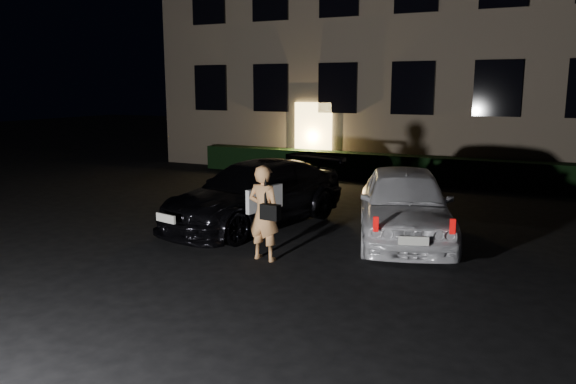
% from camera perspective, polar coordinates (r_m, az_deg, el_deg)
% --- Properties ---
extents(ground, '(80.00, 80.00, 0.00)m').
position_cam_1_polar(ground, '(9.20, -4.63, -8.78)').
color(ground, black).
rests_on(ground, ground).
extents(building, '(20.00, 8.11, 12.00)m').
position_cam_1_polar(building, '(23.07, 15.34, 17.65)').
color(building, '#776655').
rests_on(building, ground).
extents(hedge, '(15.00, 0.70, 0.85)m').
position_cam_1_polar(hedge, '(18.68, 11.92, 2.35)').
color(hedge, black).
rests_on(hedge, ground).
extents(sedan, '(3.01, 5.18, 1.41)m').
position_cam_1_polar(sedan, '(12.49, -3.35, -0.20)').
color(sedan, black).
rests_on(sedan, ground).
extents(hatch, '(3.05, 4.70, 1.49)m').
position_cam_1_polar(hatch, '(11.51, 11.74, -1.15)').
color(hatch, white).
rests_on(hatch, ground).
extents(man, '(0.71, 0.47, 1.72)m').
position_cam_1_polar(man, '(9.92, -2.44, -2.13)').
color(man, '#E39C5D').
rests_on(man, ground).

